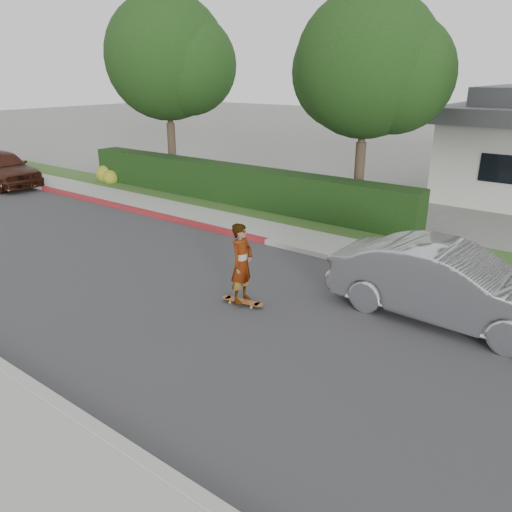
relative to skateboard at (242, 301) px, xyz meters
The scene contains 14 objects.
ground 3.05m from the skateboard, behind, with size 120.00×120.00×0.00m, color slate.
road 3.05m from the skateboard, behind, with size 60.00×8.00×0.01m, color #2D2D30.
curb_far 4.76m from the skateboard, 129.36° to the left, with size 60.00×0.20×0.15m, color #9E9E99.
curb_red_section 8.82m from the skateboard, 155.36° to the left, with size 12.00×0.21×0.15m, color maroon.
sidewalk_far 5.48m from the skateboard, 123.38° to the left, with size 60.00×1.60×0.12m, color gray.
planting_strip 6.87m from the skateboard, 116.03° to the left, with size 60.00×1.60×0.10m, color #2D4C1E.
hedge 9.09m from the skateboard, 131.60° to the left, with size 15.00×1.00×1.50m, color black.
flowering_shrub 14.48m from the skateboard, 154.14° to the left, with size 1.40×1.00×0.90m.
tree_left 14.35m from the skateboard, 141.87° to the left, with size 5.99×5.21×8.00m.
tree_center 10.12m from the skateboard, 99.91° to the left, with size 5.66×4.84×7.44m.
skateboard is the anchor object (origin of this frame).
skateboarder 0.89m from the skateboard, ahead, with size 0.64×0.42×1.76m, color white.
car_silver 4.30m from the skateboard, 28.32° to the left, with size 1.66×4.76×1.57m, color #A4A5AA.
car_maroon 16.55m from the skateboard, 169.28° to the left, with size 1.88×4.68×1.59m, color #3D1D13.
Camera 1 is at (9.27, -7.30, 4.82)m, focal length 35.00 mm.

